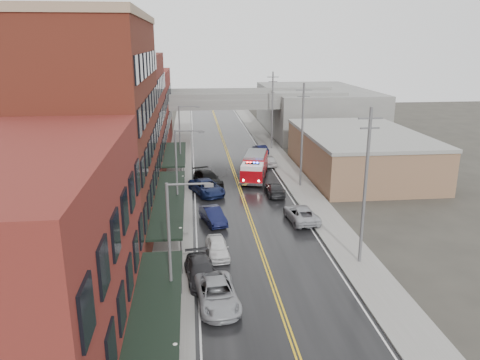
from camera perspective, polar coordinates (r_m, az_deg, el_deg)
road at (r=49.65m, az=0.54°, el=-2.72°), size 11.00×160.00×0.02m
sidewalk_left at (r=49.37m, az=-7.92°, el=-2.91°), size 3.00×160.00×0.15m
sidewalk_right at (r=50.94m, az=8.73°, el=-2.34°), size 3.00×160.00×0.15m
curb_left at (r=49.34m, az=-6.01°, el=-2.86°), size 0.30×160.00×0.15m
curb_right at (r=50.55m, az=6.92°, el=-2.41°), size 0.30×160.00×0.15m
brick_building_a at (r=24.37m, az=-24.78°, el=-10.32°), size 9.00×18.00×12.00m
brick_building_b at (r=41.02m, az=-17.14°, el=5.44°), size 9.00×20.00×18.00m
brick_building_c at (r=58.30m, az=-13.87°, el=7.29°), size 9.00×15.00×15.00m
brick_building_far at (r=75.70m, az=-12.09°, el=8.29°), size 9.00×20.00×12.00m
tan_building at (r=62.04m, az=14.33°, el=3.08°), size 14.00×22.00×5.00m
right_far_block at (r=90.51m, az=9.12°, el=8.46°), size 18.00×30.00×8.00m
awning_0 at (r=24.63m, az=-10.42°, el=-16.70°), size 2.60×16.00×3.09m
awning_1 at (r=41.82m, az=-8.61°, el=-2.33°), size 2.60×18.00×3.09m
awning_2 at (r=58.65m, az=-7.93°, el=3.17°), size 2.60×13.00×3.09m
globe_lamp_0 at (r=23.31m, az=-7.84°, el=-20.75°), size 0.44×0.44×3.12m
globe_lamp_1 at (r=35.49m, az=-7.24°, el=-6.96°), size 0.44×0.44×3.12m
globe_lamp_2 at (r=48.65m, az=-6.97°, el=-0.40°), size 0.44×0.44×3.12m
street_lamp_0 at (r=27.02m, az=-8.06°, el=-8.11°), size 2.64×0.22×9.00m
street_lamp_1 at (r=42.10m, az=-7.40°, el=0.97°), size 2.64×0.22×9.00m
street_lamp_2 at (r=57.67m, az=-7.10°, el=5.21°), size 2.64×0.22×9.00m
utility_pole_0 at (r=35.43m, az=15.04°, el=-0.57°), size 1.80×0.24×12.00m
utility_pole_1 at (r=54.02m, az=7.59°, el=5.64°), size 1.80×0.24×12.00m
utility_pole_2 at (r=73.35m, az=3.96°, el=8.60°), size 1.80×0.24×12.00m
overpass at (r=79.43m, az=-2.10°, el=9.00°), size 40.00×10.00×7.50m
fire_truck at (r=57.64m, az=1.80°, el=1.71°), size 4.80×8.67×3.02m
parked_car_left_2 at (r=31.02m, az=-2.81°, el=-13.72°), size 3.03×5.70×1.53m
parked_car_left_3 at (r=33.93m, az=-4.80°, el=-11.01°), size 2.58×5.20×1.45m
parked_car_left_4 at (r=37.46m, az=-2.79°, el=-8.21°), size 1.92×4.27×1.43m
parked_car_left_5 at (r=43.95m, az=-3.32°, el=-4.34°), size 2.65×4.74×1.48m
parked_car_left_6 at (r=52.17m, az=-4.08°, el=-0.89°), size 4.45×6.31×1.60m
parked_car_left_7 at (r=55.37m, az=-3.94°, el=0.17°), size 3.92×6.09×1.64m
parked_car_right_0 at (r=44.68m, az=7.45°, el=-4.11°), size 2.88×5.47×1.47m
parked_car_right_1 at (r=51.88m, az=4.23°, el=-1.14°), size 1.88×4.61×1.34m
parked_car_right_2 at (r=64.22m, az=3.47°, el=2.40°), size 2.09×4.46×1.48m
parked_car_right_3 at (r=71.29m, az=2.51°, el=3.79°), size 2.12×4.25×1.34m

